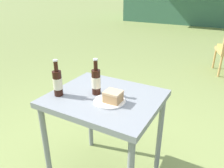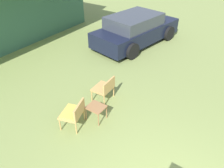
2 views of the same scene
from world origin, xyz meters
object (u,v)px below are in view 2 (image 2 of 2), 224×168
object	(u,v)px
wicker_chair_plain	(105,87)
garden_side_table	(96,108)
wicker_chair_cushioned	(73,112)
parked_car	(136,30)

from	to	relation	value
wicker_chair_plain	garden_side_table	size ratio (longest dim) A/B	1.60
wicker_chair_plain	garden_side_table	distance (m)	0.89
wicker_chair_cushioned	wicker_chair_plain	world-z (taller)	same
wicker_chair_plain	garden_side_table	bearing A→B (deg)	17.89
wicker_chair_cushioned	wicker_chair_plain	bearing A→B (deg)	161.48
parked_car	wicker_chair_cushioned	distance (m)	5.74
wicker_chair_cushioned	garden_side_table	distance (m)	0.63
parked_car	garden_side_table	distance (m)	5.33
wicker_chair_plain	parked_car	bearing A→B (deg)	-165.57
wicker_chair_plain	wicker_chair_cushioned	bearing A→B (deg)	-3.56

